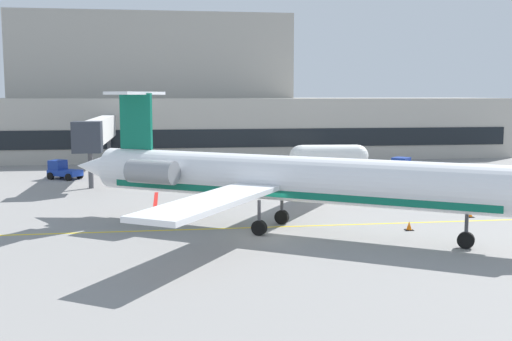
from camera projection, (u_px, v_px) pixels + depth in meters
The scene contains 9 objects.
ground at pixel (264, 237), 36.21m from camera, with size 120.00×120.00×0.11m.
terminal_building at pixel (190, 105), 83.40m from camera, with size 79.04×17.65×18.83m.
jet_bridge_west at pixel (99, 131), 61.59m from camera, with size 2.40×22.15×5.95m.
regional_jet at pixel (283, 179), 37.22m from camera, with size 28.14×22.86×8.40m.
baggage_tug at pixel (407, 170), 59.73m from camera, with size 3.80×3.71×2.17m.
pushback_tractor at pixel (63, 170), 60.51m from camera, with size 3.54×3.15×1.83m.
fuel_tank at pixel (329, 156), 67.13m from camera, with size 8.62×2.91×2.82m.
safety_cone_alpha at pixel (409, 226), 37.67m from camera, with size 0.47×0.47×0.55m.
safety_cone_bravo at pixel (470, 214), 41.68m from camera, with size 0.47×0.47×0.55m.
Camera 1 is at (-5.50, -35.04, 8.19)m, focal length 43.52 mm.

